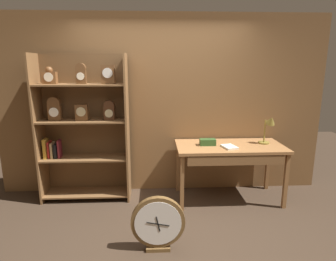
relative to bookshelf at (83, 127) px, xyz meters
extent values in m
plane|color=#3D2D21|center=(1.11, -1.14, -1.05)|extent=(10.00, 10.00, 0.00)
cube|color=brown|center=(1.11, 0.25, 0.25)|extent=(4.80, 0.05, 2.60)
cube|color=brown|center=(-0.58, -0.04, -0.03)|extent=(0.02, 0.38, 2.04)
cube|color=brown|center=(0.62, -0.04, -0.03)|extent=(0.03, 0.38, 2.04)
cube|color=brown|center=(0.02, 0.14, -0.03)|extent=(1.22, 0.01, 2.04)
cube|color=brown|center=(0.02, -0.04, -0.96)|extent=(1.17, 0.36, 0.02)
cube|color=brown|center=(0.02, -0.04, -0.44)|extent=(1.17, 0.36, 0.02)
cube|color=brown|center=(0.02, -0.04, 0.09)|extent=(1.17, 0.36, 0.02)
cube|color=brown|center=(0.02, -0.04, 0.58)|extent=(1.17, 0.36, 0.02)
cube|color=brown|center=(-0.37, -0.03, 0.67)|extent=(0.18, 0.09, 0.16)
sphere|color=brown|center=(-0.37, -0.03, 0.77)|extent=(0.09, 0.09, 0.09)
cylinder|color=silver|center=(-0.37, -0.08, 0.68)|extent=(0.12, 0.01, 0.12)
cube|color=brown|center=(-0.35, -0.02, 0.20)|extent=(0.17, 0.09, 0.20)
cylinder|color=brown|center=(-0.35, -0.02, 0.34)|extent=(0.17, 0.09, 0.17)
cylinder|color=white|center=(-0.35, -0.08, 0.22)|extent=(0.13, 0.01, 0.13)
cube|color=brown|center=(0.04, -0.05, 0.68)|extent=(0.13, 0.07, 0.18)
cylinder|color=brown|center=(0.04, -0.05, 0.80)|extent=(0.13, 0.07, 0.13)
cylinder|color=silver|center=(0.04, -0.09, 0.69)|extent=(0.10, 0.01, 0.10)
cube|color=brown|center=(0.02, -0.07, 0.21)|extent=(0.16, 0.10, 0.22)
cylinder|color=#C6B78C|center=(0.02, -0.12, 0.23)|extent=(0.12, 0.01, 0.12)
cube|color=brown|center=(0.39, -0.05, 0.72)|extent=(0.17, 0.08, 0.25)
cylinder|color=silver|center=(0.39, -0.10, 0.74)|extent=(0.13, 0.01, 0.13)
cube|color=#472816|center=(0.38, -0.04, 0.19)|extent=(0.15, 0.09, 0.17)
cylinder|color=#472816|center=(0.38, -0.04, 0.30)|extent=(0.15, 0.09, 0.15)
cylinder|color=#C6B78C|center=(0.38, -0.09, 0.20)|extent=(0.11, 0.01, 0.11)
cube|color=#B78C2D|center=(-0.51, -0.05, -0.29)|extent=(0.04, 0.15, 0.27)
cube|color=maroon|center=(-0.46, -0.04, -0.31)|extent=(0.03, 0.14, 0.23)
cube|color=tan|center=(-0.42, -0.04, -0.32)|extent=(0.03, 0.16, 0.21)
cube|color=black|center=(-0.37, -0.03, -0.33)|extent=(0.03, 0.16, 0.19)
cube|color=maroon|center=(-0.32, -0.04, -0.30)|extent=(0.03, 0.13, 0.25)
cube|color=#9E6B3D|center=(2.04, -0.17, -0.26)|extent=(1.48, 0.72, 0.04)
cube|color=olive|center=(1.35, -0.47, -0.67)|extent=(0.05, 0.05, 0.76)
cube|color=olive|center=(2.73, -0.47, -0.67)|extent=(0.05, 0.05, 0.76)
cube|color=olive|center=(1.35, 0.14, -0.67)|extent=(0.05, 0.05, 0.76)
cube|color=olive|center=(2.73, 0.14, -0.67)|extent=(0.05, 0.05, 0.76)
cube|color=brown|center=(2.04, -0.50, -0.35)|extent=(1.26, 0.03, 0.12)
cylinder|color=olive|center=(2.54, -0.10, -0.23)|extent=(0.15, 0.15, 0.02)
cylinder|color=olive|center=(2.54, -0.10, -0.06)|extent=(0.02, 0.02, 0.32)
cone|color=olive|center=(2.60, -0.15, 0.09)|extent=(0.14, 0.17, 0.15)
cube|color=#2D5123|center=(1.73, -0.15, -0.20)|extent=(0.22, 0.12, 0.09)
cube|color=silver|center=(2.00, -0.30, -0.23)|extent=(0.21, 0.25, 0.02)
cube|color=brown|center=(1.02, -1.29, -1.03)|extent=(0.25, 0.11, 0.04)
cylinder|color=brown|center=(1.02, -1.29, -0.73)|extent=(0.56, 0.06, 0.56)
cylinder|color=silver|center=(1.02, -1.32, -0.73)|extent=(0.48, 0.01, 0.48)
cube|color=black|center=(1.02, -1.33, -0.73)|extent=(0.05, 0.01, 0.17)
cube|color=black|center=(1.02, -1.33, -0.73)|extent=(0.23, 0.01, 0.05)
camera|label=1|loc=(0.99, -3.92, 0.84)|focal=30.53mm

